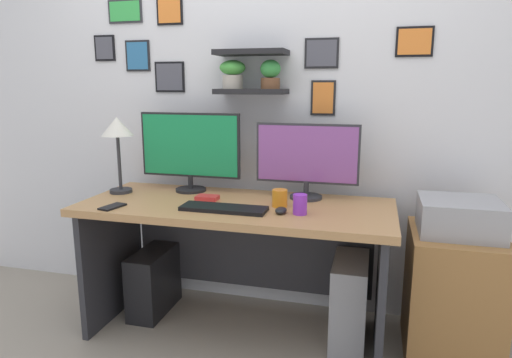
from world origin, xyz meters
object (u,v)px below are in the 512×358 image
at_px(monitor_right, 307,158).
at_px(computer_tower_right, 349,301).
at_px(computer_tower_left, 154,281).
at_px(cell_phone, 112,207).
at_px(scissors_tray, 207,198).
at_px(coffee_mug, 280,198).
at_px(printer, 459,217).
at_px(keyboard, 224,208).
at_px(computer_mouse, 281,210).
at_px(desk, 239,237).
at_px(desk_lamp, 117,133).
at_px(drawer_cabinet, 452,294).
at_px(monitor_left, 190,149).
at_px(pen_cup, 300,204).

xyz_separation_m(monitor_right, computer_tower_right, (0.27, -0.16, -0.74)).
xyz_separation_m(monitor_right, computer_tower_left, (-0.91, -0.12, -0.78)).
distance_m(cell_phone, scissors_tray, 0.50).
relative_size(coffee_mug, printer, 0.24).
bearing_deg(keyboard, coffee_mug, 29.47).
xyz_separation_m(computer_mouse, scissors_tray, (-0.45, 0.15, -0.00)).
relative_size(desk, desk_lamp, 3.76).
bearing_deg(scissors_tray, desk_lamp, 176.65).
bearing_deg(coffee_mug, drawer_cabinet, 5.13).
height_order(monitor_right, keyboard, monitor_right).
bearing_deg(monitor_right, drawer_cabinet, -9.61).
height_order(scissors_tray, computer_tower_left, scissors_tray).
bearing_deg(printer, monitor_left, 174.88).
bearing_deg(keyboard, desk_lamp, 163.64).
height_order(monitor_left, desk_lamp, monitor_left).
bearing_deg(monitor_right, monitor_left, 179.99).
distance_m(monitor_left, coffee_mug, 0.66).
distance_m(desk, computer_tower_left, 0.66).
bearing_deg(drawer_cabinet, monitor_left, 174.88).
height_order(keyboard, drawer_cabinet, keyboard).
distance_m(desk, desk_lamp, 0.92).
relative_size(monitor_left, pen_cup, 6.11).
height_order(desk, drawer_cabinet, desk).
bearing_deg(printer, pen_cup, -165.70).
bearing_deg(pen_cup, monitor_right, 93.33).
xyz_separation_m(monitor_left, drawer_cabinet, (1.47, -0.13, -0.68)).
bearing_deg(desk_lamp, computer_mouse, -10.56).
distance_m(monitor_left, monitor_right, 0.69).
bearing_deg(pen_cup, monitor_left, 155.46).
bearing_deg(drawer_cabinet, computer_tower_right, -177.37).
bearing_deg(scissors_tray, printer, 2.16).
xyz_separation_m(cell_phone, pen_cup, (0.96, 0.13, 0.05)).
relative_size(drawer_cabinet, computer_tower_right, 1.40).
xyz_separation_m(keyboard, printer, (1.14, 0.23, -0.02)).
bearing_deg(desk_lamp, desk, -1.06).
xyz_separation_m(desk, cell_phone, (-0.59, -0.30, 0.21)).
xyz_separation_m(monitor_left, desk_lamp, (-0.38, -0.15, 0.10)).
bearing_deg(computer_tower_left, coffee_mug, -6.47).
xyz_separation_m(cell_phone, coffee_mug, (0.83, 0.25, 0.04)).
relative_size(desk, pen_cup, 16.68).
distance_m(coffee_mug, printer, 0.89).
bearing_deg(printer, computer_tower_left, 179.61).
relative_size(computer_mouse, cell_phone, 0.64).
relative_size(keyboard, computer_mouse, 4.89).
bearing_deg(coffee_mug, pen_cup, -42.14).
xyz_separation_m(desk, monitor_left, (-0.35, 0.16, 0.46)).
distance_m(scissors_tray, drawer_cabinet, 1.37).
height_order(cell_phone, scissors_tray, scissors_tray).
distance_m(printer, computer_tower_right, 0.72).
bearing_deg(monitor_right, pen_cup, -86.67).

